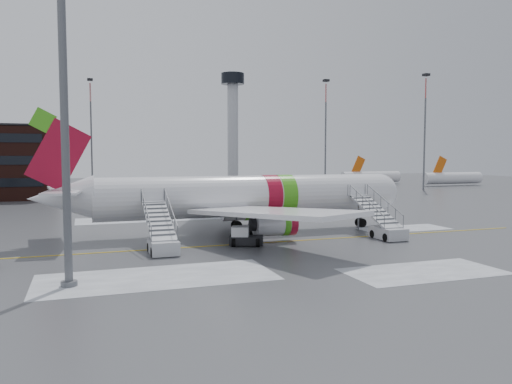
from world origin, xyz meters
name	(u,v)px	position (x,y,z in m)	size (l,w,h in m)	color
ground	(213,244)	(0.00, 0.00, 0.00)	(260.00, 260.00, 0.00)	#494C4F
airliner	(239,197)	(3.64, 4.45, 3.42)	(35.03, 32.97, 11.18)	white
airstair_fwd	(383,226)	(14.93, -2.08, 1.06)	(2.05, 7.70, 3.48)	#B4B7BC
airstair_aft	(161,238)	(-4.56, -2.08, 1.06)	(2.05, 7.70, 3.48)	#B5B8BD
pushback_tug	(244,237)	(2.15, -1.61, 0.68)	(3.04, 2.70, 1.54)	black
light_mast_near	(62,29)	(-10.94, -10.40, 14.03)	(1.20, 1.20, 27.24)	#595B60
control_tower	(233,114)	(30.00, 95.00, 18.75)	(6.40, 6.40, 30.00)	#B2B5BA
light_mast_far_ne	(326,126)	(42.00, 62.00, 13.84)	(1.20, 1.20, 24.25)	#595B60
light_mast_far_n	(91,126)	(-8.00, 78.00, 13.84)	(1.20, 1.20, 24.25)	#595B60
light_mast_far_e	(425,124)	(58.00, 48.00, 13.84)	(1.20, 1.20, 24.25)	#595B60
distant_aircraft	(396,185)	(62.50, 64.00, 0.00)	(35.00, 18.00, 8.00)	#D8590C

